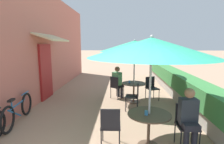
{
  "coord_description": "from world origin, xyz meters",
  "views": [
    {
      "loc": [
        0.52,
        -1.46,
        2.09
      ],
      "look_at": [
        0.15,
        5.41,
        1.0
      ],
      "focal_mm": 28.0,
      "sensor_mm": 36.0,
      "label": 1
    }
  ],
  "objects": [
    {
      "name": "cafe_facade_wall",
      "position": [
        -2.54,
        5.48,
        2.09
      ],
      "size": [
        0.98,
        11.22,
        4.2
      ],
      "color": "#C66B5B",
      "rests_on": "ground_plane"
    },
    {
      "name": "cafe_chair_near_left",
      "position": [
        1.86,
        2.0,
        0.52
      ],
      "size": [
        0.41,
        0.41,
        0.87
      ],
      "rotation": [
        0.0,
        0.0,
        3.16
      ],
      "color": "black",
      "rests_on": "ground_plane"
    },
    {
      "name": "planter_hedge",
      "position": [
        2.75,
        5.51,
        0.54
      ],
      "size": [
        0.6,
        10.22,
        1.01
      ],
      "color": "gray",
      "rests_on": "ground_plane"
    },
    {
      "name": "seated_patron_near_left",
      "position": [
        1.87,
        1.89,
        0.69
      ],
      "size": [
        0.34,
        0.41,
        1.25
      ],
      "rotation": [
        0.0,
        0.0,
        3.16
      ],
      "color": "#23232D",
      "rests_on": "ground_plane"
    },
    {
      "name": "coffee_cup_mid",
      "position": [
        0.82,
        4.7,
        0.76
      ],
      "size": [
        0.07,
        0.07,
        0.09
      ],
      "color": "teal",
      "rests_on": "patio_table_mid"
    },
    {
      "name": "bicycle_second",
      "position": [
        -2.23,
        2.84,
        0.35
      ],
      "size": [
        0.29,
        1.77,
        0.75
      ],
      "rotation": [
        0.0,
        0.0,
        0.13
      ],
      "color": "black",
      "rests_on": "ground_plane"
    },
    {
      "name": "coffee_cup_near",
      "position": [
        1.02,
        1.84,
        0.76
      ],
      "size": [
        0.07,
        0.07,
        0.09
      ],
      "color": "teal",
      "rests_on": "patio_table_near"
    },
    {
      "name": "patio_table_near",
      "position": [
        1.09,
        1.91,
        0.55
      ],
      "size": [
        0.87,
        0.87,
        0.72
      ],
      "color": "brown",
      "rests_on": "ground_plane"
    },
    {
      "name": "patio_umbrella_near",
      "position": [
        1.09,
        1.91,
        2.03
      ],
      "size": [
        2.45,
        2.45,
        2.27
      ],
      "color": "#B7B7BC",
      "rests_on": "ground_plane"
    },
    {
      "name": "cafe_chair_near_right",
      "position": [
        0.32,
        1.82,
        0.52
      ],
      "size": [
        0.41,
        0.41,
        0.87
      ],
      "rotation": [
        0.0,
        0.0,
        6.3
      ],
      "color": "black",
      "rests_on": "ground_plane"
    },
    {
      "name": "cafe_chair_mid_left",
      "position": [
        0.32,
        5.13,
        0.52
      ],
      "size": [
        0.56,
        0.56,
        0.87
      ],
      "rotation": [
        0.0,
        0.0,
        5.62
      ],
      "color": "black",
      "rests_on": "ground_plane"
    },
    {
      "name": "patio_table_mid",
      "position": [
        0.98,
        4.71,
        0.55
      ],
      "size": [
        0.87,
        0.87,
        0.72
      ],
      "color": "brown",
      "rests_on": "ground_plane"
    },
    {
      "name": "patio_umbrella_mid",
      "position": [
        0.98,
        4.71,
        2.03
      ],
      "size": [
        2.45,
        2.45,
        2.27
      ],
      "color": "#B7B7BC",
      "rests_on": "ground_plane"
    },
    {
      "name": "cafe_chair_mid_back",
      "position": [
        1.67,
        5.07,
        0.52
      ],
      "size": [
        0.52,
        0.52,
        0.87
      ],
      "rotation": [
        0.0,
        0.0,
        9.81
      ],
      "color": "black",
      "rests_on": "ground_plane"
    },
    {
      "name": "seated_patron_mid_left",
      "position": [
        0.39,
        5.22,
        0.69
      ],
      "size": [
        0.5,
        0.51,
        1.25
      ],
      "rotation": [
        0.0,
        0.0,
        5.62
      ],
      "color": "#23232D",
      "rests_on": "ground_plane"
    },
    {
      "name": "cafe_chair_mid_right",
      "position": [
        0.94,
        3.93,
        0.52
      ],
      "size": [
        0.45,
        0.45,
        0.87
      ],
      "rotation": [
        0.0,
        0.0,
        7.71
      ],
      "color": "black",
      "rests_on": "ground_plane"
    }
  ]
}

